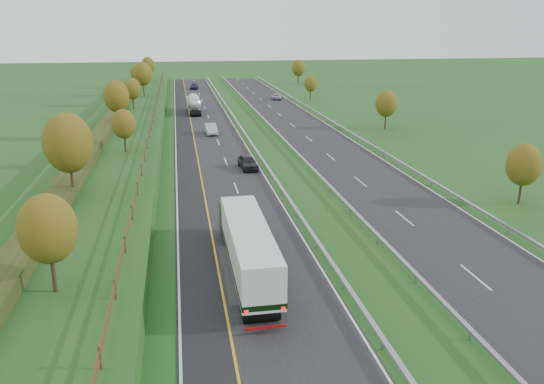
% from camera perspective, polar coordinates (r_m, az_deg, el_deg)
% --- Properties ---
extents(ground, '(400.00, 400.00, 0.00)m').
position_cam_1_polar(ground, '(77.16, -0.54, 4.92)').
color(ground, '#1D4D1B').
rests_on(ground, ground).
extents(near_carriageway, '(10.50, 200.00, 0.04)m').
position_cam_1_polar(near_carriageway, '(81.15, -6.74, 5.44)').
color(near_carriageway, black).
rests_on(near_carriageway, ground).
extents(far_carriageway, '(10.50, 200.00, 0.04)m').
position_cam_1_polar(far_carriageway, '(83.70, 4.66, 5.87)').
color(far_carriageway, black).
rests_on(far_carriageway, ground).
extents(hard_shoulder, '(3.00, 200.00, 0.04)m').
position_cam_1_polar(hard_shoulder, '(81.02, -9.40, 5.31)').
color(hard_shoulder, black).
rests_on(hard_shoulder, ground).
extents(lane_markings, '(26.75, 200.00, 0.01)m').
position_cam_1_polar(lane_markings, '(81.63, -2.23, 5.64)').
color(lane_markings, silver).
rests_on(lane_markings, near_carriageway).
extents(embankment_left, '(12.00, 200.00, 2.00)m').
position_cam_1_polar(embankment_left, '(81.27, -15.99, 5.61)').
color(embankment_left, '#1D4D1B').
rests_on(embankment_left, ground).
extents(hedge_left, '(2.20, 180.00, 1.10)m').
position_cam_1_polar(hedge_left, '(81.22, -17.49, 6.59)').
color(hedge_left, '#253315').
rests_on(hedge_left, embankment_left).
extents(fence_left, '(0.12, 189.06, 1.20)m').
position_cam_1_polar(fence_left, '(80.20, -12.90, 6.95)').
color(fence_left, '#422B19').
rests_on(fence_left, embankment_left).
extents(median_barrier_near, '(0.32, 200.00, 0.71)m').
position_cam_1_polar(median_barrier_near, '(81.54, -2.74, 6.02)').
color(median_barrier_near, gray).
rests_on(median_barrier_near, ground).
extents(median_barrier_far, '(0.32, 200.00, 0.71)m').
position_cam_1_polar(median_barrier_far, '(82.34, 0.80, 6.15)').
color(median_barrier_far, gray).
rests_on(median_barrier_far, ground).
extents(outer_barrier_far, '(0.32, 200.00, 0.71)m').
position_cam_1_polar(outer_barrier_far, '(85.23, 8.47, 6.35)').
color(outer_barrier_far, gray).
rests_on(outer_barrier_far, ground).
extents(trees_left, '(6.64, 164.30, 7.66)m').
position_cam_1_polar(trees_left, '(77.05, -16.28, 9.03)').
color(trees_left, '#2D2116').
rests_on(trees_left, embankment_left).
extents(trees_far, '(8.45, 118.60, 7.12)m').
position_cam_1_polar(trees_far, '(114.48, 7.53, 11.02)').
color(trees_far, '#2D2116').
rests_on(trees_far, ground).
extents(box_lorry, '(2.58, 16.28, 4.06)m').
position_cam_1_polar(box_lorry, '(36.68, -2.73, -5.63)').
color(box_lorry, black).
rests_on(box_lorry, near_carriageway).
extents(road_tanker, '(2.40, 11.22, 3.46)m').
position_cam_1_polar(road_tanker, '(108.91, -8.37, 9.40)').
color(road_tanker, silver).
rests_on(road_tanker, near_carriageway).
extents(car_dark_near, '(2.35, 4.94, 1.63)m').
position_cam_1_polar(car_dark_near, '(64.67, -2.60, 3.23)').
color(car_dark_near, black).
rests_on(car_dark_near, near_carriageway).
extents(car_silver_mid, '(2.00, 5.09, 1.65)m').
position_cam_1_polar(car_silver_mid, '(86.60, -6.61, 6.77)').
color(car_silver_mid, '#A9A9AE').
rests_on(car_silver_mid, near_carriageway).
extents(car_small_far, '(2.48, 5.42, 1.54)m').
position_cam_1_polar(car_small_far, '(151.13, -8.37, 11.19)').
color(car_small_far, '#141940').
rests_on(car_small_far, near_carriageway).
extents(car_oncoming, '(2.77, 4.94, 1.30)m').
position_cam_1_polar(car_oncoming, '(128.11, 0.45, 10.23)').
color(car_oncoming, '#B6B6BB').
rests_on(car_oncoming, far_carriageway).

